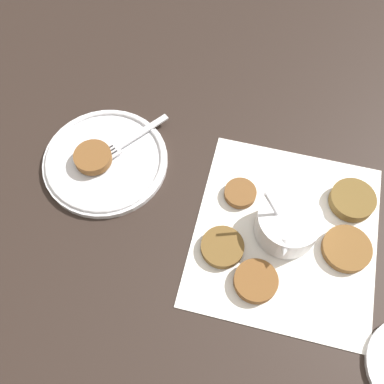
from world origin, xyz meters
The scene contains 11 objects.
ground_plane centered at (0.00, 0.00, 0.00)m, with size 4.00×4.00×0.00m, color black.
napkin centered at (0.01, -0.02, 0.00)m, with size 0.34×0.31×0.00m.
sauce_bowl centered at (0.00, -0.02, 0.03)m, with size 0.12×0.11×0.11m.
fritter_0 centered at (-0.05, -0.11, 0.01)m, with size 0.06×0.06×0.01m.
fritter_1 centered at (-0.08, 0.08, 0.01)m, with size 0.08×0.08×0.02m.
fritter_2 centered at (0.10, -0.06, 0.01)m, with size 0.07×0.07×0.02m.
fritter_3 centered at (0.01, 0.08, 0.01)m, with size 0.08×0.08×0.01m.
fritter_4 centered at (0.06, -0.12, 0.01)m, with size 0.07×0.07×0.01m.
serving_plate centered at (-0.05, -0.37, 0.01)m, with size 0.23×0.23×0.02m.
fritter_on_plate centered at (-0.04, -0.39, 0.03)m, with size 0.07×0.07×0.02m.
fork centered at (-0.08, -0.35, 0.02)m, with size 0.16×0.12×0.00m.
Camera 1 is at (0.33, -0.10, 0.72)m, focal length 42.00 mm.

